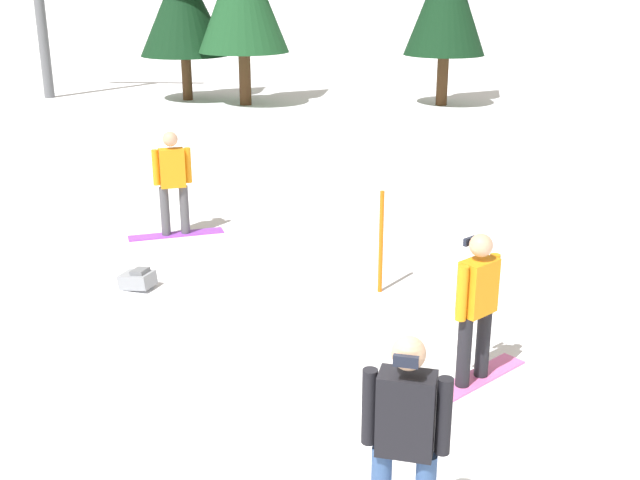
% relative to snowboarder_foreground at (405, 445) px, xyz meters
% --- Properties ---
extents(ground_plane, '(800.00, 800.00, 0.00)m').
position_rel_snowboarder_foreground_xyz_m(ground_plane, '(-0.99, 0.94, -0.97)').
color(ground_plane, white).
extents(snowboarder_foreground, '(1.47, 0.53, 1.82)m').
position_rel_snowboarder_foreground_xyz_m(snowboarder_foreground, '(0.00, 0.00, 0.00)').
color(snowboarder_foreground, '#993FD8').
rests_on(snowboarder_foreground, ground_plane).
extents(snowboarder_midground, '(1.31, 1.32, 1.67)m').
position_rel_snowboarder_foreground_xyz_m(snowboarder_midground, '(0.85, 2.68, -0.10)').
color(snowboarder_midground, pink).
rests_on(snowboarder_midground, ground_plane).
extents(snowboarder_background, '(1.57, 0.83, 1.75)m').
position_rel_snowboarder_foreground_xyz_m(snowboarder_background, '(-3.49, 7.36, -0.05)').
color(snowboarder_background, '#993FD8').
rests_on(snowboarder_background, ground_plane).
extents(backpack_grey, '(0.55, 0.44, 0.30)m').
position_rel_snowboarder_foreground_xyz_m(backpack_grey, '(-3.46, 5.03, -0.84)').
color(backpack_grey, gray).
rests_on(backpack_grey, ground_plane).
extents(trail_marker_pole, '(0.06, 0.06, 1.43)m').
position_rel_snowboarder_foreground_xyz_m(trail_marker_pole, '(-0.11, 5.13, -0.26)').
color(trail_marker_pole, orange).
rests_on(trail_marker_pole, ground_plane).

